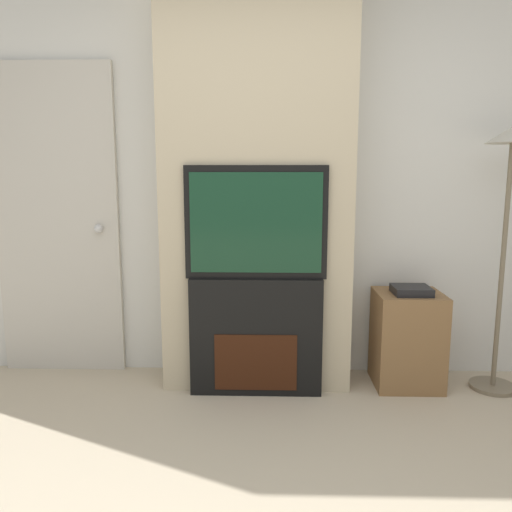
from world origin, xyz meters
TOP-DOWN VIEW (x-y plane):
  - wall_back at (0.00, 2.03)m, footprint 6.00×0.06m
  - chimney_breast at (0.00, 1.81)m, footprint 1.19×0.38m
  - fireplace at (0.00, 1.62)m, footprint 0.82×0.15m
  - television at (0.00, 1.62)m, footprint 0.86×0.07m
  - floor_lamp at (1.53, 1.72)m, footprint 0.31×0.31m
  - media_stand at (0.98, 1.76)m, footprint 0.42×0.38m
  - entry_door at (-1.36, 1.97)m, footprint 0.84×0.09m

SIDE VIEW (x-z plane):
  - media_stand at x=0.98m, z-range -0.02..0.65m
  - fireplace at x=0.00m, z-range 0.00..0.74m
  - entry_door at x=-1.36m, z-range 0.00..2.09m
  - television at x=0.00m, z-range 0.74..1.42m
  - floor_lamp at x=1.53m, z-range 0.44..2.09m
  - wall_back at x=0.00m, z-range 0.00..2.70m
  - chimney_breast at x=0.00m, z-range 0.00..2.70m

